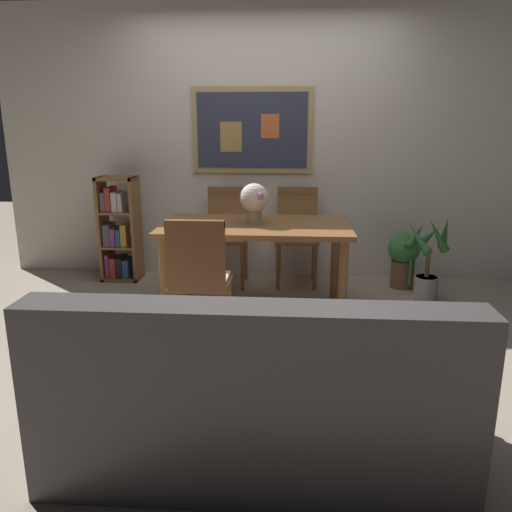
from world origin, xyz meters
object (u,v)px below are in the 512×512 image
object	(u,v)px
dining_chair_near_left	(199,273)
dining_chair_far_left	(227,227)
leather_couch	(255,397)
potted_ivy	(404,257)
dining_chair_far_right	(297,228)
dining_table	(256,235)
flower_vase	(254,200)
potted_palm	(428,262)
bookshelf	(119,232)

from	to	relation	value
dining_chair_near_left	dining_chair_far_left	distance (m)	1.51
dining_chair_near_left	leather_couch	xyz separation A→B (m)	(0.46, -1.17, -0.22)
potted_ivy	dining_chair_far_right	bearing A→B (deg)	174.28
dining_table	dining_chair_far_right	size ratio (longest dim) A/B	1.65
potted_ivy	flower_vase	distance (m)	1.62
dining_chair_far_left	potted_ivy	xyz separation A→B (m)	(1.66, -0.06, -0.24)
dining_chair_near_left	dining_chair_far_right	size ratio (longest dim) A/B	1.00
potted_ivy	potted_palm	distance (m)	0.37
dining_chair_far_left	potted_palm	bearing A→B (deg)	-12.73
dining_chair_far_right	potted_palm	world-z (taller)	dining_chair_far_right
dining_table	dining_chair_near_left	size ratio (longest dim) A/B	1.65
flower_vase	dining_table	bearing A→B (deg)	-43.32
leather_couch	potted_ivy	xyz separation A→B (m)	(1.19, 2.61, -0.02)
dining_chair_far_right	flower_vase	size ratio (longest dim) A/B	2.84
dining_table	leather_couch	bearing A→B (deg)	-85.98
dining_table	potted_ivy	world-z (taller)	dining_table
potted_ivy	potted_palm	world-z (taller)	potted_palm
potted_ivy	flower_vase	xyz separation A→B (m)	(-1.34, -0.67, 0.61)
dining_chair_far_right	leather_couch	size ratio (longest dim) A/B	0.51
dining_chair_near_left	bookshelf	bearing A→B (deg)	125.06
potted_ivy	potted_palm	xyz separation A→B (m)	(0.13, -0.35, 0.05)
dining_chair_far_right	potted_ivy	world-z (taller)	dining_chair_far_right
dining_chair_far_right	dining_table	bearing A→B (deg)	-113.21
leather_couch	potted_ivy	distance (m)	2.87
dining_chair_far_left	dining_chair_near_left	bearing A→B (deg)	-89.82
dining_chair_far_left	flower_vase	size ratio (longest dim) A/B	2.84
potted_palm	leather_couch	bearing A→B (deg)	-120.24
dining_table	potted_palm	size ratio (longest dim) A/B	1.96
bookshelf	potted_palm	size ratio (longest dim) A/B	1.32
dining_chair_far_right	bookshelf	xyz separation A→B (m)	(-1.73, -0.03, -0.07)
bookshelf	potted_ivy	bearing A→B (deg)	-1.53
dining_chair_far_right	potted_ivy	xyz separation A→B (m)	(0.99, -0.10, -0.24)
dining_table	bookshelf	xyz separation A→B (m)	(-1.39, 0.76, -0.16)
dining_chair_near_left	leather_couch	bearing A→B (deg)	-68.48
dining_table	flower_vase	xyz separation A→B (m)	(-0.01, 0.01, 0.28)
leather_couch	potted_palm	size ratio (longest dim) A/B	2.36
leather_couch	flower_vase	xyz separation A→B (m)	(-0.15, 1.94, 0.60)
potted_palm	dining_chair_near_left	bearing A→B (deg)	-148.25
potted_ivy	flower_vase	size ratio (longest dim) A/B	1.63
leather_couch	dining_chair_far_right	bearing A→B (deg)	85.77
dining_chair_near_left	potted_ivy	bearing A→B (deg)	41.24
leather_couch	flower_vase	bearing A→B (deg)	94.37
dining_chair_far_right	leather_couch	distance (m)	2.73
potted_palm	flower_vase	world-z (taller)	flower_vase
leather_couch	potted_palm	bearing A→B (deg)	59.76
dining_table	leather_couch	xyz separation A→B (m)	(0.14, -1.93, -0.31)
flower_vase	dining_chair_far_left	bearing A→B (deg)	113.42
dining_chair_far_right	dining_chair_far_left	size ratio (longest dim) A/B	1.00
leather_couch	potted_palm	world-z (taller)	leather_couch
dining_chair_far_right	leather_couch	xyz separation A→B (m)	(-0.20, -2.71, -0.22)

